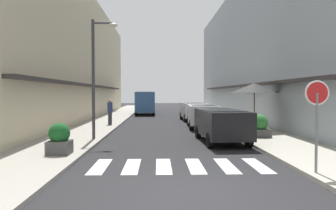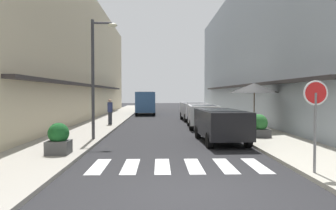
{
  "view_description": "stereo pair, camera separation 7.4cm",
  "coord_description": "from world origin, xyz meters",
  "px_view_note": "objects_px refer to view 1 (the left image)",
  "views": [
    {
      "loc": [
        -0.64,
        -7.34,
        2.18
      ],
      "look_at": [
        -0.01,
        14.04,
        1.46
      ],
      "focal_mm": 36.11,
      "sensor_mm": 36.0,
      "label": 1
    },
    {
      "loc": [
        -0.56,
        -7.34,
        2.18
      ],
      "look_at": [
        -0.01,
        14.04,
        1.46
      ],
      "focal_mm": 36.11,
      "sensor_mm": 36.0,
      "label": 2
    }
  ],
  "objects_px": {
    "parked_car_far": "(193,109)",
    "round_street_sign": "(317,102)",
    "cafe_umbrella": "(254,88)",
    "street_lamp": "(97,66)",
    "pedestrian_walking_near": "(110,111)",
    "parked_car_mid": "(203,114)",
    "delivery_van": "(145,101)",
    "planter_corner": "(59,139)",
    "parked_car_near": "(221,122)",
    "planter_midblock": "(259,127)"
  },
  "relations": [
    {
      "from": "round_street_sign",
      "to": "street_lamp",
      "type": "xyz_separation_m",
      "value": [
        -6.88,
        6.8,
        1.46
      ]
    },
    {
      "from": "cafe_umbrella",
      "to": "round_street_sign",
      "type": "bearing_deg",
      "value": -97.19
    },
    {
      "from": "round_street_sign",
      "to": "street_lamp",
      "type": "distance_m",
      "value": 9.78
    },
    {
      "from": "parked_car_far",
      "to": "cafe_umbrella",
      "type": "relative_size",
      "value": 1.57
    },
    {
      "from": "parked_car_near",
      "to": "planter_midblock",
      "type": "height_order",
      "value": "parked_car_near"
    },
    {
      "from": "parked_car_far",
      "to": "street_lamp",
      "type": "relative_size",
      "value": 0.79
    },
    {
      "from": "planter_corner",
      "to": "planter_midblock",
      "type": "bearing_deg",
      "value": 27.97
    },
    {
      "from": "delivery_van",
      "to": "street_lamp",
      "type": "relative_size",
      "value": 1.01
    },
    {
      "from": "parked_car_mid",
      "to": "delivery_van",
      "type": "relative_size",
      "value": 0.77
    },
    {
      "from": "parked_car_near",
      "to": "delivery_van",
      "type": "distance_m",
      "value": 20.71
    },
    {
      "from": "parked_car_near",
      "to": "round_street_sign",
      "type": "bearing_deg",
      "value": -78.11
    },
    {
      "from": "street_lamp",
      "to": "planter_corner",
      "type": "relative_size",
      "value": 5.06
    },
    {
      "from": "planter_midblock",
      "to": "parked_car_far",
      "type": "bearing_deg",
      "value": 100.37
    },
    {
      "from": "delivery_van",
      "to": "planter_midblock",
      "type": "distance_m",
      "value": 20.23
    },
    {
      "from": "delivery_van",
      "to": "planter_midblock",
      "type": "relative_size",
      "value": 5.04
    },
    {
      "from": "planter_corner",
      "to": "planter_midblock",
      "type": "xyz_separation_m",
      "value": [
        8.19,
        4.35,
        -0.02
      ]
    },
    {
      "from": "planter_midblock",
      "to": "parked_car_near",
      "type": "bearing_deg",
      "value": -152.68
    },
    {
      "from": "planter_midblock",
      "to": "pedestrian_walking_near",
      "type": "height_order",
      "value": "pedestrian_walking_near"
    },
    {
      "from": "parked_car_mid",
      "to": "planter_midblock",
      "type": "distance_m",
      "value": 5.68
    },
    {
      "from": "street_lamp",
      "to": "pedestrian_walking_near",
      "type": "height_order",
      "value": "street_lamp"
    },
    {
      "from": "round_street_sign",
      "to": "planter_corner",
      "type": "bearing_deg",
      "value": 158.64
    },
    {
      "from": "parked_car_far",
      "to": "delivery_van",
      "type": "distance_m",
      "value": 9.28
    },
    {
      "from": "delivery_van",
      "to": "pedestrian_walking_near",
      "type": "distance_m",
      "value": 12.75
    },
    {
      "from": "round_street_sign",
      "to": "parked_car_mid",
      "type": "bearing_deg",
      "value": 95.96
    },
    {
      "from": "cafe_umbrella",
      "to": "pedestrian_walking_near",
      "type": "relative_size",
      "value": 1.58
    },
    {
      "from": "delivery_van",
      "to": "pedestrian_walking_near",
      "type": "xyz_separation_m",
      "value": [
        -1.83,
        -12.61,
        -0.38
      ]
    },
    {
      "from": "cafe_umbrella",
      "to": "planter_midblock",
      "type": "height_order",
      "value": "cafe_umbrella"
    },
    {
      "from": "parked_car_mid",
      "to": "street_lamp",
      "type": "height_order",
      "value": "street_lamp"
    },
    {
      "from": "planter_corner",
      "to": "pedestrian_walking_near",
      "type": "bearing_deg",
      "value": 89.18
    },
    {
      "from": "round_street_sign",
      "to": "cafe_umbrella",
      "type": "height_order",
      "value": "cafe_umbrella"
    },
    {
      "from": "parked_car_mid",
      "to": "round_street_sign",
      "type": "bearing_deg",
      "value": -84.04
    },
    {
      "from": "parked_car_near",
      "to": "planter_midblock",
      "type": "xyz_separation_m",
      "value": [
        2.01,
        1.04,
        -0.31
      ]
    },
    {
      "from": "round_street_sign",
      "to": "planter_corner",
      "type": "distance_m",
      "value": 8.15
    },
    {
      "from": "cafe_umbrella",
      "to": "parked_car_mid",
      "type": "bearing_deg",
      "value": 137.23
    },
    {
      "from": "planter_midblock",
      "to": "pedestrian_walking_near",
      "type": "relative_size",
      "value": 0.63
    },
    {
      "from": "parked_car_near",
      "to": "planter_corner",
      "type": "height_order",
      "value": "parked_car_near"
    },
    {
      "from": "parked_car_far",
      "to": "round_street_sign",
      "type": "bearing_deg",
      "value": -85.88
    },
    {
      "from": "street_lamp",
      "to": "pedestrian_walking_near",
      "type": "bearing_deg",
      "value": 93.66
    },
    {
      "from": "parked_car_near",
      "to": "cafe_umbrella",
      "type": "bearing_deg",
      "value": 56.62
    },
    {
      "from": "parked_car_mid",
      "to": "street_lamp",
      "type": "distance_m",
      "value": 8.41
    },
    {
      "from": "round_street_sign",
      "to": "parked_car_near",
      "type": "bearing_deg",
      "value": 101.89
    },
    {
      "from": "round_street_sign",
      "to": "planter_midblock",
      "type": "height_order",
      "value": "round_street_sign"
    },
    {
      "from": "street_lamp",
      "to": "pedestrian_walking_near",
      "type": "relative_size",
      "value": 3.16
    },
    {
      "from": "parked_car_far",
      "to": "planter_midblock",
      "type": "xyz_separation_m",
      "value": [
        2.01,
        -10.97,
        -0.31
      ]
    },
    {
      "from": "delivery_van",
      "to": "cafe_umbrella",
      "type": "height_order",
      "value": "cafe_umbrella"
    },
    {
      "from": "round_street_sign",
      "to": "planter_midblock",
      "type": "xyz_separation_m",
      "value": [
        0.69,
        7.28,
        -1.35
      ]
    },
    {
      "from": "delivery_van",
      "to": "pedestrian_walking_near",
      "type": "bearing_deg",
      "value": -98.26
    },
    {
      "from": "parked_car_far",
      "to": "pedestrian_walking_near",
      "type": "height_order",
      "value": "pedestrian_walking_near"
    },
    {
      "from": "street_lamp",
      "to": "cafe_umbrella",
      "type": "relative_size",
      "value": 2.0
    },
    {
      "from": "planter_midblock",
      "to": "pedestrian_walking_near",
      "type": "bearing_deg",
      "value": 140.42
    }
  ]
}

